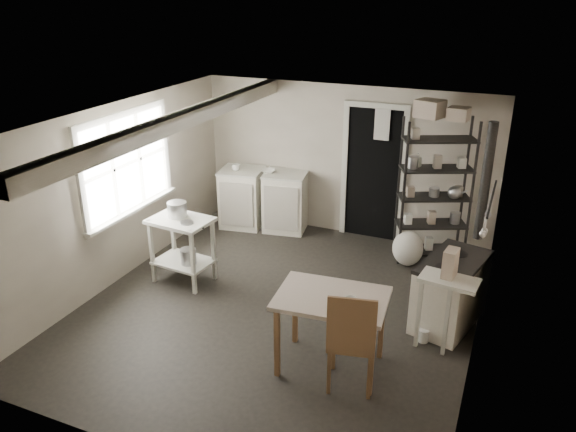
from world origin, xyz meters
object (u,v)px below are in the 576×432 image
at_px(prep_table, 183,253).
at_px(work_table, 331,335).
at_px(shelf_rack, 434,196).
at_px(chair, 352,342).
at_px(base_cabinets, 264,200).
at_px(stove, 451,289).
at_px(flour_sack, 408,249).
at_px(stockpot, 177,212).

height_order(prep_table, work_table, prep_table).
height_order(shelf_rack, work_table, shelf_rack).
distance_m(work_table, chair, 0.34).
bearing_deg(base_cabinets, stove, -37.96).
bearing_deg(flour_sack, work_table, -95.74).
bearing_deg(chair, stove, 52.18).
xyz_separation_m(prep_table, base_cabinets, (0.21, 2.02, 0.06)).
xyz_separation_m(stockpot, shelf_rack, (2.92, 1.85, 0.01)).
xyz_separation_m(stockpot, base_cabinets, (0.29, 1.95, -0.48)).
height_order(base_cabinets, flour_sack, base_cabinets).
distance_m(base_cabinets, stove, 3.56).
xyz_separation_m(stove, chair, (-0.72, -1.47, 0.05)).
bearing_deg(prep_table, work_table, -22.17).
xyz_separation_m(stockpot, work_table, (2.43, -1.02, -0.56)).
bearing_deg(stove, work_table, -113.40).
relative_size(work_table, chair, 1.00).
xyz_separation_m(base_cabinets, chair, (2.42, -3.15, 0.03)).
xyz_separation_m(base_cabinets, stove, (3.13, -1.68, -0.02)).
height_order(stockpot, flour_sack, stockpot).
distance_m(base_cabinets, flour_sack, 2.45).
distance_m(stockpot, stove, 3.47).
bearing_deg(prep_table, chair, -23.35).
relative_size(prep_table, stove, 0.86).
distance_m(prep_table, stockpot, 0.55).
bearing_deg(base_cabinets, shelf_rack, -12.16).
relative_size(stove, chair, 0.94).
height_order(base_cabinets, work_table, base_cabinets).
bearing_deg(work_table, stove, 52.67).
height_order(stove, chair, chair).
bearing_deg(stockpot, flour_sack, 29.49).
height_order(chair, flour_sack, chair).
bearing_deg(chair, shelf_rack, 74.07).
height_order(base_cabinets, chair, chair).
relative_size(shelf_rack, stove, 1.98).
bearing_deg(shelf_rack, chair, -118.14).
bearing_deg(work_table, shelf_rack, 80.31).
bearing_deg(chair, prep_table, 144.80).
relative_size(base_cabinets, stove, 1.40).
height_order(prep_table, shelf_rack, shelf_rack).
bearing_deg(chair, work_table, 135.45).
bearing_deg(shelf_rack, flour_sack, -149.79).
relative_size(stockpot, work_table, 0.24).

